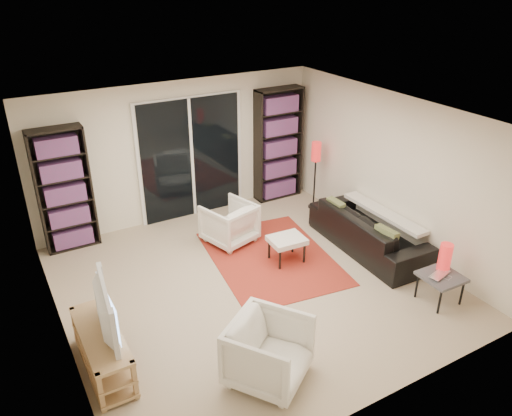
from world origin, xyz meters
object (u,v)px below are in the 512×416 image
object	(u,v)px
bookshelf_right	(278,145)
sofa	(369,231)
ottoman	(287,241)
bookshelf_left	(64,190)
armchair_back	(229,223)
tv_stand	(103,350)
side_table	(441,278)
armchair_front	(269,352)
floor_lamp	(316,159)

from	to	relation	value
bookshelf_right	sofa	world-z (taller)	bookshelf_right
sofa	ottoman	xyz separation A→B (m)	(-1.32, 0.33, 0.03)
bookshelf_left	armchair_back	xyz separation A→B (m)	(2.23, -1.12, -0.64)
tv_stand	armchair_back	distance (m)	3.12
bookshelf_right	side_table	distance (m)	3.99
tv_stand	ottoman	distance (m)	3.11
sofa	armchair_front	bearing A→B (deg)	122.07
bookshelf_left	floor_lamp	distance (m)	4.23
floor_lamp	ottoman	bearing A→B (deg)	-137.80
sofa	side_table	distance (m)	1.53
bookshelf_right	armchair_front	distance (m)	4.83
side_table	sofa	bearing A→B (deg)	85.86
sofa	floor_lamp	bearing A→B (deg)	-2.04
bookshelf_right	tv_stand	xyz separation A→B (m)	(-4.13, -2.96, -0.79)
ottoman	side_table	size ratio (longest dim) A/B	1.05
sofa	bookshelf_right	bearing A→B (deg)	6.77
tv_stand	armchair_front	xyz separation A→B (m)	(1.51, -1.03, 0.10)
sofa	tv_stand	bearing A→B (deg)	99.90
ottoman	floor_lamp	bearing A→B (deg)	42.20
bookshelf_left	tv_stand	size ratio (longest dim) A/B	1.54
armchair_front	ottoman	bearing A→B (deg)	17.77
tv_stand	armchair_front	world-z (taller)	armchair_front
tv_stand	armchair_front	bearing A→B (deg)	-34.38
ottoman	side_table	world-z (taller)	same
bookshelf_left	armchair_front	xyz separation A→B (m)	(1.23, -3.99, -0.61)
armchair_back	armchair_front	xyz separation A→B (m)	(-1.00, -2.88, 0.03)
bookshelf_left	sofa	distance (m)	4.74
bookshelf_left	armchair_back	world-z (taller)	bookshelf_left
armchair_front	floor_lamp	distance (m)	4.40
bookshelf_right	floor_lamp	distance (m)	0.83
bookshelf_right	floor_lamp	size ratio (longest dim) A/B	1.66
armchair_front	tv_stand	bearing A→B (deg)	111.03
sofa	bookshelf_left	bearing A→B (deg)	61.68
bookshelf_right	ottoman	bearing A→B (deg)	-118.81
bookshelf_right	sofa	bearing A→B (deg)	-85.70
armchair_front	side_table	distance (m)	2.69
side_table	bookshelf_left	bearing A→B (deg)	134.93
ottoman	floor_lamp	xyz separation A→B (m)	(1.45, 1.32, 0.61)
bookshelf_right	side_table	bearing A→B (deg)	-88.98
armchair_back	side_table	bearing A→B (deg)	104.77
armchair_front	side_table	bearing A→B (deg)	-33.24
side_table	armchair_front	bearing A→B (deg)	-178.65
ottoman	bookshelf_right	bearing A→B (deg)	61.19
bookshelf_left	ottoman	distance (m)	3.47
ottoman	sofa	bearing A→B (deg)	-13.85
armchair_back	ottoman	size ratio (longest dim) A/B	1.35
armchair_front	side_table	xyz separation A→B (m)	(2.69, 0.06, -0.01)
sofa	floor_lamp	distance (m)	1.77
armchair_back	floor_lamp	world-z (taller)	floor_lamp
bookshelf_left	ottoman	bearing A→B (deg)	-37.47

